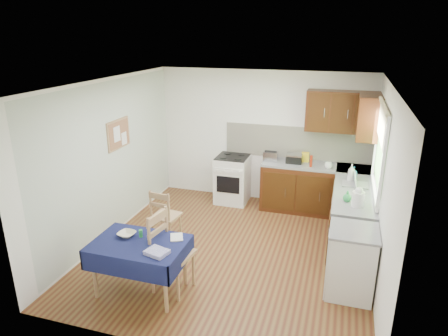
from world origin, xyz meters
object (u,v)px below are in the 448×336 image
(dish_rack, at_px, (355,184))
(chair_near, at_px, (169,250))
(toaster, at_px, (271,156))
(sandwich_press, at_px, (294,158))
(chair_far, at_px, (164,214))
(dining_table, at_px, (139,250))
(kettle, at_px, (358,198))

(dish_rack, bearing_deg, chair_near, -148.66)
(toaster, bearing_deg, sandwich_press, 1.87)
(sandwich_press, distance_m, dish_rack, 1.35)
(chair_far, distance_m, dish_rack, 2.99)
(chair_near, bearing_deg, dining_table, 125.76)
(dining_table, distance_m, toaster, 3.26)
(dining_table, xyz_separation_m, chair_far, (-0.26, 1.26, -0.13))
(toaster, bearing_deg, kettle, -50.27)
(chair_far, height_order, sandwich_press, sandwich_press)
(sandwich_press, bearing_deg, chair_far, -126.61)
(sandwich_press, distance_m, kettle, 1.99)
(toaster, relative_size, dish_rack, 0.66)
(chair_near, distance_m, sandwich_press, 3.18)
(chair_near, relative_size, dish_rack, 2.71)
(chair_far, distance_m, kettle, 2.87)
(chair_far, xyz_separation_m, dish_rack, (2.79, 0.98, 0.46))
(chair_near, distance_m, dish_rack, 3.06)
(toaster, height_order, kettle, kettle)
(dining_table, relative_size, kettle, 4.08)
(dining_table, height_order, chair_near, chair_near)
(chair_far, distance_m, chair_near, 1.24)
(dish_rack, bearing_deg, sandwich_press, 129.10)
(toaster, bearing_deg, dining_table, -111.84)
(chair_far, height_order, kettle, kettle)
(sandwich_press, xyz_separation_m, kettle, (1.08, -1.67, 0.05))
(toaster, xyz_separation_m, sandwich_press, (0.43, 0.04, -0.01))
(chair_far, bearing_deg, chair_near, 123.98)
(dining_table, bearing_deg, dish_rack, 38.12)
(chair_far, relative_size, dish_rack, 2.28)
(toaster, distance_m, kettle, 2.22)
(toaster, height_order, dish_rack, toaster)
(kettle, bearing_deg, dish_rack, 91.76)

